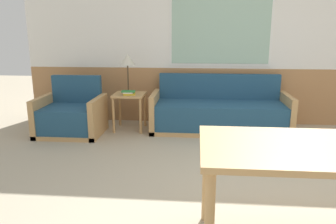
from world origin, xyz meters
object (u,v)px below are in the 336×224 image
object	(u,v)px
table_lamp	(128,61)
armchair	(71,117)
couch	(219,114)
side_table	(129,101)

from	to	relation	value
table_lamp	armchair	bearing A→B (deg)	-154.53
couch	table_lamp	xyz separation A→B (m)	(-1.40, 0.01, 0.78)
armchair	table_lamp	xyz separation A→B (m)	(0.79, 0.37, 0.78)
side_table	table_lamp	bearing A→B (deg)	109.16
side_table	couch	bearing A→B (deg)	2.92
couch	armchair	distance (m)	2.22
armchair	table_lamp	distance (m)	1.17
side_table	table_lamp	distance (m)	0.60
armchair	table_lamp	world-z (taller)	table_lamp
couch	table_lamp	size ratio (longest dim) A/B	3.45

